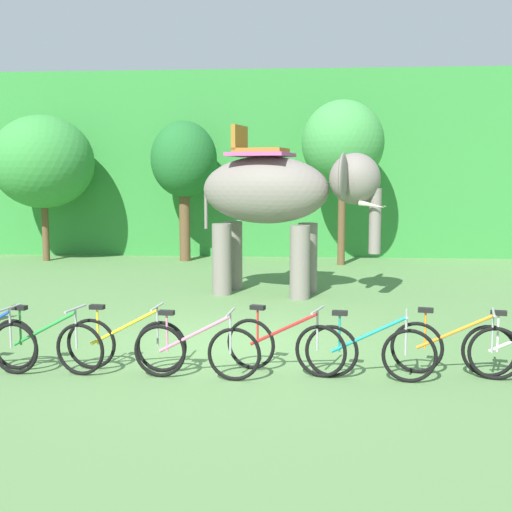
% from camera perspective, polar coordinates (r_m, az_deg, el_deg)
% --- Properties ---
extents(ground_plane, '(80.00, 80.00, 0.00)m').
position_cam_1_polar(ground_plane, '(10.47, -2.16, -7.73)').
color(ground_plane, '#567F47').
extents(foliage_hedge, '(36.00, 6.00, 6.09)m').
position_cam_1_polar(foliage_hedge, '(24.63, 1.60, 7.84)').
color(foliage_hedge, '#338438').
rests_on(foliage_hedge, ground).
extents(tree_far_left, '(3.14, 3.14, 4.54)m').
position_cam_1_polar(tree_far_left, '(21.63, -18.03, 7.77)').
color(tree_far_left, brown).
rests_on(tree_far_left, ground).
extents(tree_center_right, '(2.06, 2.06, 4.36)m').
position_cam_1_polar(tree_center_right, '(20.70, -6.28, 8.22)').
color(tree_center_right, brown).
rests_on(tree_center_right, ground).
extents(tree_right, '(2.43, 2.43, 4.89)m').
position_cam_1_polar(tree_right, '(19.80, 7.55, 9.66)').
color(tree_right, brown).
rests_on(tree_right, ground).
extents(elephant, '(4.25, 2.45, 3.78)m').
position_cam_1_polar(elephant, '(14.63, 2.08, 5.18)').
color(elephant, slate).
rests_on(elephant, ground).
extents(bike_green, '(1.69, 0.52, 0.92)m').
position_cam_1_polar(bike_green, '(9.39, -17.74, -7.34)').
color(bike_green, black).
rests_on(bike_green, ground).
extents(bike_yellow, '(1.71, 0.52, 0.92)m').
position_cam_1_polar(bike_yellow, '(9.21, -11.26, -7.42)').
color(bike_yellow, black).
rests_on(bike_yellow, ground).
extents(bike_pink, '(1.71, 0.52, 0.92)m').
position_cam_1_polar(bike_pink, '(8.70, -5.21, -8.16)').
color(bike_pink, black).
rests_on(bike_pink, ground).
extents(bike_red, '(1.64, 0.68, 0.92)m').
position_cam_1_polar(bike_red, '(8.93, 2.52, -7.75)').
color(bike_red, black).
rests_on(bike_red, ground).
extents(bike_teal, '(1.70, 0.52, 0.92)m').
position_cam_1_polar(bike_teal, '(8.75, 9.85, -8.15)').
color(bike_teal, black).
rests_on(bike_teal, ground).
extents(bike_orange, '(1.68, 0.58, 0.92)m').
position_cam_1_polar(bike_orange, '(9.16, 16.93, -7.67)').
color(bike_orange, black).
rests_on(bike_orange, ground).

